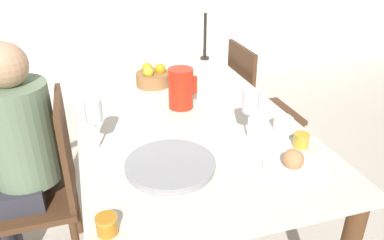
{
  "coord_description": "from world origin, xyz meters",
  "views": [
    {
      "loc": [
        -0.42,
        -1.65,
        1.55
      ],
      "look_at": [
        0.0,
        -0.27,
        0.83
      ],
      "focal_mm": 35.0,
      "sensor_mm": 36.0,
      "label": 1
    }
  ],
  "objects_px": {
    "red_pitcher": "(181,88)",
    "wine_glass_water": "(94,113)",
    "chair_opposite": "(255,108)",
    "bread_plate": "(293,163)",
    "chair_person_side": "(45,186)",
    "teacup_near_person": "(282,125)",
    "candlestick_tall": "(205,38)",
    "person_seated": "(15,148)",
    "wine_glass_juice": "(251,104)",
    "serving_tray": "(170,165)",
    "jam_jar_amber": "(107,224)",
    "jam_jar_red": "(301,139)",
    "fruit_bowl": "(153,77)"
  },
  "relations": [
    {
      "from": "candlestick_tall",
      "to": "jam_jar_red",
      "type": "bearing_deg",
      "value": -90.17
    },
    {
      "from": "chair_opposite",
      "to": "serving_tray",
      "type": "bearing_deg",
      "value": -40.67
    },
    {
      "from": "chair_person_side",
      "to": "wine_glass_juice",
      "type": "xyz_separation_m",
      "value": [
        0.87,
        -0.34,
        0.46
      ]
    },
    {
      "from": "chair_person_side",
      "to": "jam_jar_amber",
      "type": "xyz_separation_m",
      "value": [
        0.25,
        -0.72,
        0.33
      ]
    },
    {
      "from": "chair_person_side",
      "to": "person_seated",
      "type": "bearing_deg",
      "value": 70.61
    },
    {
      "from": "chair_person_side",
      "to": "teacup_near_person",
      "type": "distance_m",
      "value": 1.13
    },
    {
      "from": "wine_glass_juice",
      "to": "bread_plate",
      "type": "relative_size",
      "value": 1.01
    },
    {
      "from": "fruit_bowl",
      "to": "teacup_near_person",
      "type": "bearing_deg",
      "value": -59.0
    },
    {
      "from": "serving_tray",
      "to": "candlestick_tall",
      "type": "height_order",
      "value": "candlestick_tall"
    },
    {
      "from": "candlestick_tall",
      "to": "chair_person_side",
      "type": "bearing_deg",
      "value": -144.47
    },
    {
      "from": "wine_glass_water",
      "to": "bread_plate",
      "type": "bearing_deg",
      "value": -27.27
    },
    {
      "from": "serving_tray",
      "to": "jam_jar_red",
      "type": "xyz_separation_m",
      "value": [
        0.54,
        0.0,
        0.02
      ]
    },
    {
      "from": "wine_glass_water",
      "to": "wine_glass_juice",
      "type": "bearing_deg",
      "value": -9.36
    },
    {
      "from": "wine_glass_juice",
      "to": "jam_jar_red",
      "type": "distance_m",
      "value": 0.25
    },
    {
      "from": "chair_opposite",
      "to": "jam_jar_red",
      "type": "distance_m",
      "value": 1.06
    },
    {
      "from": "wine_glass_juice",
      "to": "serving_tray",
      "type": "height_order",
      "value": "wine_glass_juice"
    },
    {
      "from": "chair_opposite",
      "to": "wine_glass_water",
      "type": "bearing_deg",
      "value": -55.11
    },
    {
      "from": "jam_jar_amber",
      "to": "jam_jar_red",
      "type": "distance_m",
      "value": 0.84
    },
    {
      "from": "red_pitcher",
      "to": "bread_plate",
      "type": "relative_size",
      "value": 0.92
    },
    {
      "from": "wine_glass_water",
      "to": "jam_jar_red",
      "type": "relative_size",
      "value": 3.35
    },
    {
      "from": "person_seated",
      "to": "wine_glass_water",
      "type": "height_order",
      "value": "person_seated"
    },
    {
      "from": "teacup_near_person",
      "to": "jam_jar_amber",
      "type": "relative_size",
      "value": 1.98
    },
    {
      "from": "wine_glass_juice",
      "to": "teacup_near_person",
      "type": "relative_size",
      "value": 1.72
    },
    {
      "from": "red_pitcher",
      "to": "jam_jar_red",
      "type": "xyz_separation_m",
      "value": [
        0.36,
        -0.51,
        -0.07
      ]
    },
    {
      "from": "wine_glass_juice",
      "to": "candlestick_tall",
      "type": "distance_m",
      "value": 1.1
    },
    {
      "from": "jam_jar_red",
      "to": "chair_person_side",
      "type": "bearing_deg",
      "value": 156.35
    },
    {
      "from": "serving_tray",
      "to": "candlestick_tall",
      "type": "xyz_separation_m",
      "value": [
        0.54,
        1.21,
        0.13
      ]
    },
    {
      "from": "jam_jar_amber",
      "to": "teacup_near_person",
      "type": "bearing_deg",
      "value": 27.08
    },
    {
      "from": "bread_plate",
      "to": "candlestick_tall",
      "type": "distance_m",
      "value": 1.34
    },
    {
      "from": "teacup_near_person",
      "to": "serving_tray",
      "type": "height_order",
      "value": "teacup_near_person"
    },
    {
      "from": "candlestick_tall",
      "to": "teacup_near_person",
      "type": "bearing_deg",
      "value": -90.69
    },
    {
      "from": "wine_glass_juice",
      "to": "jam_jar_red",
      "type": "height_order",
      "value": "wine_glass_juice"
    },
    {
      "from": "red_pitcher",
      "to": "wine_glass_water",
      "type": "distance_m",
      "value": 0.51
    },
    {
      "from": "chair_opposite",
      "to": "bread_plate",
      "type": "xyz_separation_m",
      "value": [
        -0.4,
        -1.09,
        0.32
      ]
    },
    {
      "from": "jam_jar_red",
      "to": "fruit_bowl",
      "type": "relative_size",
      "value": 0.34
    },
    {
      "from": "serving_tray",
      "to": "jam_jar_red",
      "type": "relative_size",
      "value": 5.14
    },
    {
      "from": "chair_person_side",
      "to": "fruit_bowl",
      "type": "distance_m",
      "value": 0.8
    },
    {
      "from": "chair_person_side",
      "to": "red_pitcher",
      "type": "xyz_separation_m",
      "value": [
        0.69,
        0.05,
        0.4
      ]
    },
    {
      "from": "candlestick_tall",
      "to": "wine_glass_water",
      "type": "bearing_deg",
      "value": -128.45
    },
    {
      "from": "chair_person_side",
      "to": "bread_plate",
      "type": "height_order",
      "value": "chair_person_side"
    },
    {
      "from": "fruit_bowl",
      "to": "candlestick_tall",
      "type": "distance_m",
      "value": 0.58
    },
    {
      "from": "wine_glass_juice",
      "to": "teacup_near_person",
      "type": "bearing_deg",
      "value": 7.07
    },
    {
      "from": "chair_opposite",
      "to": "wine_glass_juice",
      "type": "relative_size",
      "value": 4.19
    },
    {
      "from": "teacup_near_person",
      "to": "candlestick_tall",
      "type": "distance_m",
      "value": 1.07
    },
    {
      "from": "chair_person_side",
      "to": "serving_tray",
      "type": "relative_size",
      "value": 2.76
    },
    {
      "from": "red_pitcher",
      "to": "bread_plate",
      "type": "height_order",
      "value": "red_pitcher"
    },
    {
      "from": "serving_tray",
      "to": "fruit_bowl",
      "type": "xyz_separation_m",
      "value": [
        0.11,
        0.84,
        0.03
      ]
    },
    {
      "from": "fruit_bowl",
      "to": "chair_opposite",
      "type": "bearing_deg",
      "value": 9.89
    },
    {
      "from": "wine_glass_water",
      "to": "jam_jar_amber",
      "type": "distance_m",
      "value": 0.5
    },
    {
      "from": "wine_glass_juice",
      "to": "serving_tray",
      "type": "xyz_separation_m",
      "value": [
        -0.36,
        -0.12,
        -0.14
      ]
    }
  ]
}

